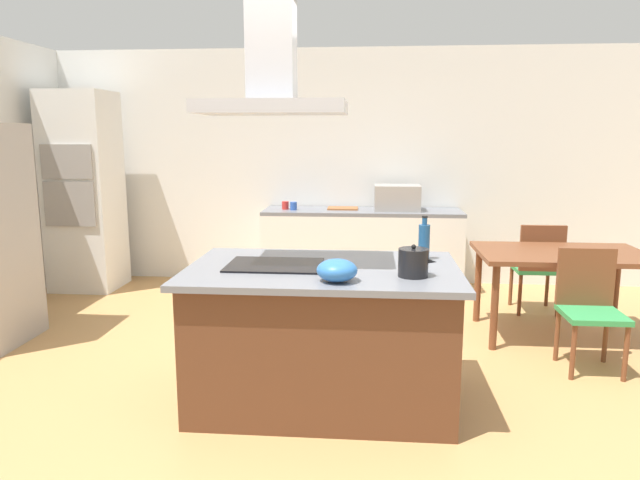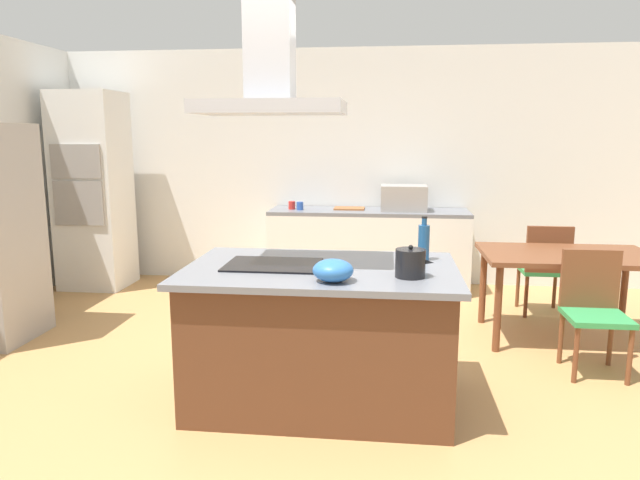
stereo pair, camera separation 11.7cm
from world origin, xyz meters
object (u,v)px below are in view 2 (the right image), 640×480
object	(u,v)px
countertop_microwave	(404,198)
chair_facing_back_wall	(545,264)
cooktop	(273,265)
cutting_board	(349,208)
wall_oven_stack	(93,191)
coffee_mug_red	(292,205)
coffee_mug_blue	(300,206)
tea_kettle	(411,263)
mixing_bowl	(333,270)
dining_table	(567,263)
range_hood	(270,72)
olive_oil_bottle	(424,242)
chair_facing_island	(593,303)

from	to	relation	value
countertop_microwave	chair_facing_back_wall	world-z (taller)	countertop_microwave
cooktop	chair_facing_back_wall	distance (m)	3.07
cutting_board	wall_oven_stack	size ratio (longest dim) A/B	0.15
countertop_microwave	coffee_mug_red	world-z (taller)	countertop_microwave
coffee_mug_red	coffee_mug_blue	xyz separation A→B (m)	(0.10, -0.05, 0.00)
cooktop	countertop_microwave	bearing A→B (deg)	72.60
tea_kettle	mixing_bowl	size ratio (longest dim) A/B	0.98
coffee_mug_red	coffee_mug_blue	world-z (taller)	same
cooktop	dining_table	xyz separation A→B (m)	(2.24, 1.40, -0.24)
countertop_microwave	range_hood	xyz separation A→B (m)	(-0.90, -2.88, 1.06)
cooktop	olive_oil_bottle	xyz separation A→B (m)	(0.97, 0.28, 0.12)
countertop_microwave	cutting_board	world-z (taller)	countertop_microwave
chair_facing_back_wall	range_hood	size ratio (longest dim) A/B	0.99
coffee_mug_blue	chair_facing_back_wall	size ratio (longest dim) A/B	0.10
coffee_mug_blue	countertop_microwave	bearing A→B (deg)	3.68
cooktop	coffee_mug_blue	distance (m)	2.82
cooktop	chair_facing_back_wall	size ratio (longest dim) A/B	0.67
coffee_mug_blue	chair_facing_island	xyz separation A→B (m)	(2.48, -2.07, -0.44)
countertop_microwave	cutting_board	distance (m)	0.62
coffee_mug_blue	cutting_board	distance (m)	0.56
cooktop	olive_oil_bottle	world-z (taller)	olive_oil_bottle
cutting_board	wall_oven_stack	bearing A→B (deg)	-174.39
coffee_mug_red	dining_table	xyz separation A→B (m)	(2.58, -1.46, -0.28)
wall_oven_stack	cooktop	bearing A→B (deg)	-45.61
chair_facing_island	chair_facing_back_wall	bearing A→B (deg)	90.00
cutting_board	wall_oven_stack	xyz separation A→B (m)	(-2.89, -0.28, 0.19)
tea_kettle	coffee_mug_blue	distance (m)	3.21
cooktop	countertop_microwave	world-z (taller)	countertop_microwave
dining_table	chair_facing_back_wall	bearing A→B (deg)	90.00
wall_oven_stack	chair_facing_back_wall	world-z (taller)	wall_oven_stack
countertop_microwave	tea_kettle	bearing A→B (deg)	-90.75
mixing_bowl	coffee_mug_blue	size ratio (longest dim) A/B	2.61
countertop_microwave	chair_facing_island	bearing A→B (deg)	-58.13
chair_facing_back_wall	wall_oven_stack	bearing A→B (deg)	173.12
tea_kettle	cutting_board	bearing A→B (deg)	100.19
mixing_bowl	countertop_microwave	size ratio (longest dim) A/B	0.47
cooktop	chair_facing_island	bearing A→B (deg)	18.14
cooktop	coffee_mug_blue	bearing A→B (deg)	95.04
coffee_mug_blue	mixing_bowl	bearing A→B (deg)	-78.10
cooktop	coffee_mug_red	xyz separation A→B (m)	(-0.35, 2.86, 0.04)
countertop_microwave	chair_facing_back_wall	bearing A→B (deg)	-31.45
cooktop	chair_facing_back_wall	xyz separation A→B (m)	(2.24, 2.06, -0.40)
chair_facing_island	dining_table	bearing A→B (deg)	90.00
cooktop	tea_kettle	world-z (taller)	tea_kettle
tea_kettle	cutting_board	distance (m)	3.19
cooktop	cutting_board	distance (m)	2.95
olive_oil_bottle	coffee_mug_red	world-z (taller)	olive_oil_bottle
cutting_board	dining_table	xyz separation A→B (m)	(1.94, -1.53, -0.24)
tea_kettle	chair_facing_island	xyz separation A→B (m)	(1.37, 0.94, -0.48)
chair_facing_island	range_hood	xyz separation A→B (m)	(-2.24, -0.73, 1.59)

